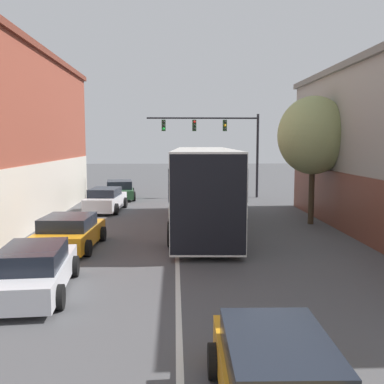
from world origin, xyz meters
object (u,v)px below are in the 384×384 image
at_px(parked_car_left_far, 106,200).
at_px(parked_car_left_distant, 120,190).
at_px(bus, 203,184).
at_px(parked_car_left_mid, 69,233).
at_px(traffic_signal_gantry, 220,135).
at_px(street_tree_near, 313,136).
at_px(parked_car_left_near, 34,270).

height_order(parked_car_left_far, parked_car_left_distant, parked_car_left_far).
xyz_separation_m(bus, parked_car_left_mid, (-5.34, -3.91, -1.46)).
bearing_deg(parked_car_left_distant, parked_car_left_mid, 172.37).
bearing_deg(parked_car_left_mid, traffic_signal_gantry, -22.24).
distance_m(bus, parked_car_left_mid, 6.78).
distance_m(parked_car_left_far, street_tree_near, 12.20).
height_order(parked_car_left_near, street_tree_near, street_tree_near).
relative_size(bus, parked_car_left_distant, 2.90).
distance_m(parked_car_left_near, parked_car_left_far, 14.30).
bearing_deg(bus, parked_car_left_far, 47.52).
bearing_deg(traffic_signal_gantry, parked_car_left_near, -108.89).
relative_size(parked_car_left_mid, parked_car_left_far, 0.94).
bearing_deg(street_tree_near, parked_car_left_near, -136.81).
height_order(parked_car_left_mid, street_tree_near, street_tree_near).
height_order(parked_car_left_far, traffic_signal_gantry, traffic_signal_gantry).
distance_m(parked_car_left_mid, parked_car_left_far, 9.23).
bearing_deg(traffic_signal_gantry, parked_car_left_mid, -115.20).
distance_m(parked_car_left_near, parked_car_left_mid, 5.08).
height_order(parked_car_left_distant, traffic_signal_gantry, traffic_signal_gantry).
bearing_deg(parked_car_left_far, parked_car_left_mid, -175.16).
height_order(bus, street_tree_near, street_tree_near).
xyz_separation_m(bus, parked_car_left_far, (-5.37, 5.32, -1.41)).
height_order(parked_car_left_mid, parked_car_left_far, parked_car_left_far).
bearing_deg(parked_car_left_distant, parked_car_left_far, 171.31).
bearing_deg(street_tree_near, bus, -171.06).
distance_m(parked_car_left_far, traffic_signal_gantry, 10.26).
distance_m(parked_car_left_near, street_tree_near, 14.82).
distance_m(parked_car_left_near, parked_car_left_distant, 19.79).
distance_m(bus, parked_car_left_distant, 12.09).
xyz_separation_m(parked_car_left_near, parked_car_left_distant, (-0.13, 19.79, 0.01)).
bearing_deg(traffic_signal_gantry, parked_car_left_distant, -174.67).
bearing_deg(street_tree_near, parked_car_left_distant, 136.76).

